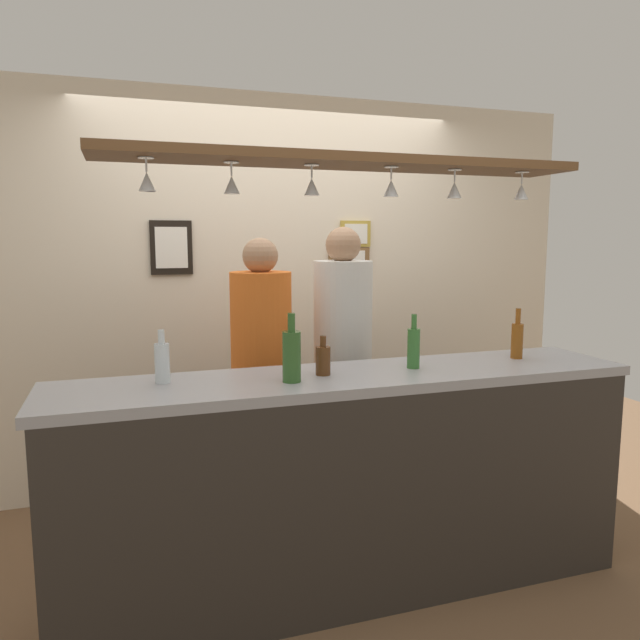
{
  "coord_description": "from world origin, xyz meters",
  "views": [
    {
      "loc": [
        -0.98,
        -2.85,
        1.66
      ],
      "look_at": [
        0.0,
        0.1,
        1.24
      ],
      "focal_mm": 33.56,
      "sensor_mm": 36.0,
      "label": 1
    }
  ],
  "objects_px": {
    "picture_frame_lower_pair": "(349,260)",
    "bottle_champagne_green": "(292,355)",
    "bottle_beer_brown_stubby": "(323,360)",
    "bottle_beer_amber_tall": "(517,339)",
    "person_middle_orange_shirt": "(262,357)",
    "bottle_beer_green_import": "(414,347)",
    "picture_frame_upper_small": "(356,234)",
    "bottle_soda_clear": "(162,362)",
    "person_right_white_patterned_shirt": "(343,345)",
    "picture_frame_caricature": "(171,248)"
  },
  "relations": [
    {
      "from": "person_middle_orange_shirt",
      "to": "bottle_soda_clear",
      "type": "xyz_separation_m",
      "value": [
        -0.57,
        -0.63,
        0.14
      ]
    },
    {
      "from": "picture_frame_lower_pair",
      "to": "picture_frame_upper_small",
      "type": "relative_size",
      "value": 1.36
    },
    {
      "from": "person_middle_orange_shirt",
      "to": "person_right_white_patterned_shirt",
      "type": "distance_m",
      "value": 0.49
    },
    {
      "from": "bottle_beer_brown_stubby",
      "to": "bottle_beer_amber_tall",
      "type": "bearing_deg",
      "value": 2.3
    },
    {
      "from": "person_right_white_patterned_shirt",
      "to": "bottle_champagne_green",
      "type": "height_order",
      "value": "person_right_white_patterned_shirt"
    },
    {
      "from": "bottle_soda_clear",
      "to": "bottle_beer_amber_tall",
      "type": "bearing_deg",
      "value": -1.05
    },
    {
      "from": "person_middle_orange_shirt",
      "to": "bottle_beer_amber_tall",
      "type": "bearing_deg",
      "value": -28.83
    },
    {
      "from": "person_right_white_patterned_shirt",
      "to": "picture_frame_caricature",
      "type": "distance_m",
      "value": 1.27
    },
    {
      "from": "bottle_beer_amber_tall",
      "to": "person_right_white_patterned_shirt",
      "type": "bearing_deg",
      "value": 137.24
    },
    {
      "from": "bottle_soda_clear",
      "to": "bottle_beer_green_import",
      "type": "relative_size",
      "value": 0.88
    },
    {
      "from": "bottle_soda_clear",
      "to": "picture_frame_lower_pair",
      "type": "distance_m",
      "value": 1.93
    },
    {
      "from": "picture_frame_lower_pair",
      "to": "bottle_champagne_green",
      "type": "bearing_deg",
      "value": -119.43
    },
    {
      "from": "bottle_champagne_green",
      "to": "picture_frame_lower_pair",
      "type": "bearing_deg",
      "value": 60.57
    },
    {
      "from": "bottle_beer_amber_tall",
      "to": "picture_frame_caricature",
      "type": "height_order",
      "value": "picture_frame_caricature"
    },
    {
      "from": "person_middle_orange_shirt",
      "to": "picture_frame_caricature",
      "type": "distance_m",
      "value": 1.0
    },
    {
      "from": "person_right_white_patterned_shirt",
      "to": "picture_frame_upper_small",
      "type": "xyz_separation_m",
      "value": [
        0.35,
        0.69,
        0.65
      ]
    },
    {
      "from": "person_middle_orange_shirt",
      "to": "picture_frame_lower_pair",
      "type": "relative_size",
      "value": 5.55
    },
    {
      "from": "bottle_beer_green_import",
      "to": "picture_frame_upper_small",
      "type": "bearing_deg",
      "value": 79.72
    },
    {
      "from": "person_right_white_patterned_shirt",
      "to": "bottle_beer_amber_tall",
      "type": "height_order",
      "value": "person_right_white_patterned_shirt"
    },
    {
      "from": "person_middle_orange_shirt",
      "to": "bottle_beer_amber_tall",
      "type": "distance_m",
      "value": 1.37
    },
    {
      "from": "bottle_soda_clear",
      "to": "picture_frame_lower_pair",
      "type": "bearing_deg",
      "value": 44.0
    },
    {
      "from": "bottle_soda_clear",
      "to": "picture_frame_lower_pair",
      "type": "height_order",
      "value": "picture_frame_lower_pair"
    },
    {
      "from": "bottle_beer_amber_tall",
      "to": "bottle_champagne_green",
      "type": "relative_size",
      "value": 0.87
    },
    {
      "from": "person_middle_orange_shirt",
      "to": "bottle_champagne_green",
      "type": "distance_m",
      "value": 0.8
    },
    {
      "from": "bottle_beer_green_import",
      "to": "picture_frame_upper_small",
      "type": "relative_size",
      "value": 1.18
    },
    {
      "from": "person_right_white_patterned_shirt",
      "to": "bottle_beer_brown_stubby",
      "type": "distance_m",
      "value": 0.79
    },
    {
      "from": "bottle_champagne_green",
      "to": "bottle_soda_clear",
      "type": "xyz_separation_m",
      "value": [
        -0.53,
        0.16,
        -0.03
      ]
    },
    {
      "from": "person_middle_orange_shirt",
      "to": "picture_frame_caricature",
      "type": "xyz_separation_m",
      "value": [
        -0.42,
        0.69,
        0.6
      ]
    },
    {
      "from": "person_middle_orange_shirt",
      "to": "picture_frame_lower_pair",
      "type": "xyz_separation_m",
      "value": [
        0.79,
        0.69,
        0.5
      ]
    },
    {
      "from": "bottle_soda_clear",
      "to": "picture_frame_upper_small",
      "type": "height_order",
      "value": "picture_frame_upper_small"
    },
    {
      "from": "person_right_white_patterned_shirt",
      "to": "bottle_beer_brown_stubby",
      "type": "height_order",
      "value": "person_right_white_patterned_shirt"
    },
    {
      "from": "picture_frame_upper_small",
      "to": "bottle_soda_clear",
      "type": "bearing_deg",
      "value": -136.96
    },
    {
      "from": "bottle_beer_amber_tall",
      "to": "bottle_soda_clear",
      "type": "relative_size",
      "value": 1.13
    },
    {
      "from": "person_right_white_patterned_shirt",
      "to": "bottle_beer_green_import",
      "type": "bearing_deg",
      "value": -82.12
    },
    {
      "from": "bottle_beer_brown_stubby",
      "to": "picture_frame_caricature",
      "type": "relative_size",
      "value": 0.53
    },
    {
      "from": "bottle_beer_brown_stubby",
      "to": "picture_frame_upper_small",
      "type": "bearing_deg",
      "value": 63.05
    },
    {
      "from": "bottle_champagne_green",
      "to": "bottle_beer_brown_stubby",
      "type": "relative_size",
      "value": 1.67
    },
    {
      "from": "person_right_white_patterned_shirt",
      "to": "bottle_soda_clear",
      "type": "relative_size",
      "value": 7.51
    },
    {
      "from": "bottle_beer_green_import",
      "to": "picture_frame_upper_small",
      "type": "xyz_separation_m",
      "value": [
        0.25,
        1.39,
        0.54
      ]
    },
    {
      "from": "bottle_champagne_green",
      "to": "picture_frame_caricature",
      "type": "relative_size",
      "value": 0.88
    },
    {
      "from": "picture_frame_lower_pair",
      "to": "person_middle_orange_shirt",
      "type": "bearing_deg",
      "value": -138.81
    },
    {
      "from": "bottle_champagne_green",
      "to": "bottle_soda_clear",
      "type": "relative_size",
      "value": 1.3
    },
    {
      "from": "bottle_beer_amber_tall",
      "to": "bottle_beer_green_import",
      "type": "xyz_separation_m",
      "value": [
        -0.61,
        -0.04,
        0.0
      ]
    },
    {
      "from": "picture_frame_lower_pair",
      "to": "picture_frame_caricature",
      "type": "bearing_deg",
      "value": 180.0
    },
    {
      "from": "person_middle_orange_shirt",
      "to": "picture_frame_lower_pair",
      "type": "bearing_deg",
      "value": 41.19
    },
    {
      "from": "person_middle_orange_shirt",
      "to": "bottle_beer_green_import",
      "type": "xyz_separation_m",
      "value": [
        0.58,
        -0.7,
        0.15
      ]
    },
    {
      "from": "person_middle_orange_shirt",
      "to": "picture_frame_lower_pair",
      "type": "height_order",
      "value": "person_middle_orange_shirt"
    },
    {
      "from": "picture_frame_upper_small",
      "to": "picture_frame_caricature",
      "type": "distance_m",
      "value": 1.25
    },
    {
      "from": "person_middle_orange_shirt",
      "to": "bottle_beer_amber_tall",
      "type": "height_order",
      "value": "person_middle_orange_shirt"
    },
    {
      "from": "bottle_beer_amber_tall",
      "to": "bottle_beer_green_import",
      "type": "bearing_deg",
      "value": -175.98
    }
  ]
}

